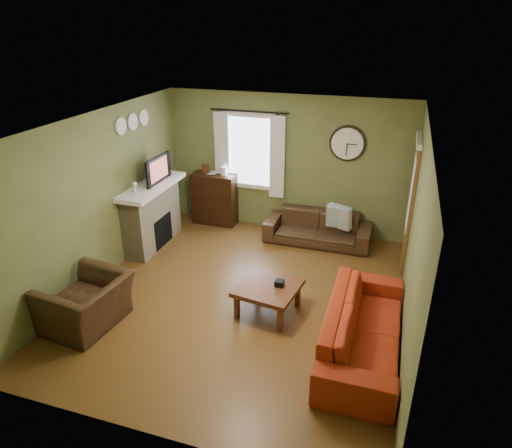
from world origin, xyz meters
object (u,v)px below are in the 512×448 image
(bookshelf, at_px, (215,199))
(sofa_red, at_px, (363,328))
(sofa_brown, at_px, (318,228))
(armchair, at_px, (87,303))
(coffee_table, at_px, (268,299))

(bookshelf, distance_m, sofa_red, 4.45)
(bookshelf, relative_size, sofa_brown, 0.53)
(bookshelf, height_order, armchair, bookshelf)
(bookshelf, distance_m, coffee_table, 3.24)
(sofa_brown, distance_m, sofa_red, 3.03)
(bookshelf, distance_m, armchair, 3.66)
(bookshelf, xyz_separation_m, coffee_table, (1.88, -2.62, -0.30))
(sofa_red, relative_size, coffee_table, 2.81)
(sofa_red, bearing_deg, bookshelf, 46.73)
(sofa_brown, relative_size, sofa_red, 0.84)
(sofa_brown, height_order, coffee_table, sofa_brown)
(sofa_brown, relative_size, coffee_table, 2.37)
(sofa_brown, xyz_separation_m, coffee_table, (-0.25, -2.39, -0.06))
(armchair, bearing_deg, sofa_brown, 149.52)
(bookshelf, xyz_separation_m, armchair, (-0.36, -3.64, -0.17))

